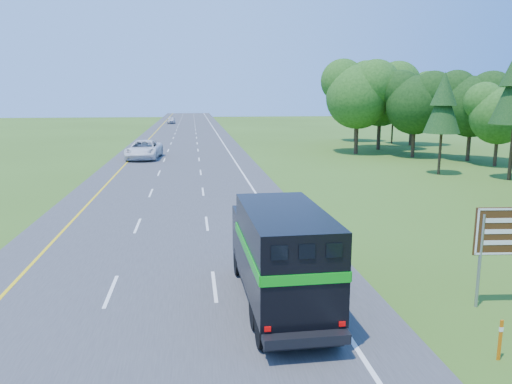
# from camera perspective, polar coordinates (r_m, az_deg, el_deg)

# --- Properties ---
(road) EXTENTS (15.00, 260.00, 0.04)m
(road) POSITION_cam_1_polar(r_m,az_deg,el_deg) (56.59, -8.43, 4.04)
(road) COLOR #38383A
(road) RESTS_ON ground
(lane_markings) EXTENTS (11.15, 260.00, 0.01)m
(lane_markings) POSITION_cam_1_polar(r_m,az_deg,el_deg) (56.58, -8.43, 4.07)
(lane_markings) COLOR yellow
(lane_markings) RESTS_ON road
(horse_truck) EXTENTS (2.56, 7.68, 3.38)m
(horse_truck) POSITION_cam_1_polar(r_m,az_deg,el_deg) (16.22, 2.80, -7.01)
(horse_truck) COLOR black
(horse_truck) RESTS_ON road
(white_suv) EXTENTS (3.77, 7.30, 1.97)m
(white_suv) POSITION_cam_1_polar(r_m,az_deg,el_deg) (55.12, -12.68, 4.76)
(white_suv) COLOR white
(white_suv) RESTS_ON road
(far_car) EXTENTS (1.92, 4.54, 1.53)m
(far_car) POSITION_cam_1_polar(r_m,az_deg,el_deg) (120.27, -9.68, 8.08)
(far_car) COLOR silver
(far_car) RESTS_ON road
(exit_sign) EXTENTS (2.20, 0.26, 3.74)m
(exit_sign) POSITION_cam_1_polar(r_m,az_deg,el_deg) (18.01, 26.94, -4.46)
(exit_sign) COLOR gray
(exit_sign) RESTS_ON ground
(delineator) EXTENTS (0.09, 0.05, 1.13)m
(delineator) POSITION_cam_1_polar(r_m,az_deg,el_deg) (15.01, 26.13, -14.83)
(delineator) COLOR #D65C0B
(delineator) RESTS_ON ground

